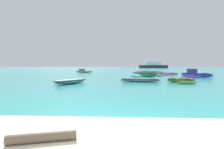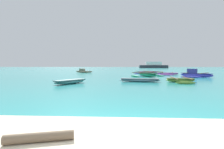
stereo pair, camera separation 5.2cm
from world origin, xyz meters
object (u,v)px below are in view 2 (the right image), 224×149
moored_boat_1 (70,81)px  moored_boat_5 (147,75)px  moored_boat_0 (148,73)px  driftwood_0 (40,137)px  moored_boat_4 (167,73)px  moored_boat_2 (180,80)px  moored_boat_7 (140,80)px  distant_ferry (153,65)px  moored_boat_6 (195,74)px  moored_boat_3 (84,71)px

moored_boat_1 → moored_boat_5: 10.95m
moored_boat_0 → driftwood_0: moored_boat_0 is taller
moored_boat_0 → moored_boat_1: 16.67m
moored_boat_4 → moored_boat_5: moored_boat_5 is taller
moored_boat_0 → moored_boat_2: (0.66, -12.82, -0.02)m
moored_boat_0 → moored_boat_7: size_ratio=1.42×
moored_boat_1 → distant_ferry: bearing=20.2°
moored_boat_1 → moored_boat_6: moored_boat_6 is taller
moored_boat_0 → distant_ferry: distant_ferry is taller
moored_boat_4 → driftwood_0: 24.59m
moored_boat_5 → distant_ferry: distant_ferry is taller
moored_boat_0 → moored_boat_4: size_ratio=1.05×
moored_boat_0 → moored_boat_6: moored_boat_6 is taller
moored_boat_4 → moored_boat_7: (-5.19, -11.38, 0.01)m
moored_boat_2 → moored_boat_4: (1.88, 11.44, -0.02)m
moored_boat_5 → moored_boat_7: moored_boat_5 is taller
moored_boat_0 → distant_ferry: (11.12, 56.83, 0.99)m
moored_boat_5 → moored_boat_7: bearing=-39.7°
moored_boat_0 → moored_boat_3: (-10.95, 3.62, 0.07)m
moored_boat_7 → moored_boat_0: bearing=86.3°
moored_boat_3 → moored_boat_4: 14.38m
moored_boat_2 → driftwood_0: (-6.20, -11.79, 0.02)m
moored_boat_2 → moored_boat_7: (-3.31, 0.06, -0.01)m
moored_boat_2 → driftwood_0: moored_boat_2 is taller
moored_boat_1 → distant_ferry: size_ratio=0.20×
moored_boat_7 → distant_ferry: distant_ferry is taller
moored_boat_1 → moored_boat_5: size_ratio=0.64×
moored_boat_1 → moored_boat_7: 5.67m
moored_boat_0 → moored_boat_5: size_ratio=1.17×
distant_ferry → driftwood_0: bearing=-101.6°
moored_boat_3 → distant_ferry: size_ratio=0.26×
moored_boat_0 → distant_ferry: 57.92m
moored_boat_0 → moored_boat_6: size_ratio=1.25×
moored_boat_0 → moored_boat_4: 2.89m
moored_boat_1 → moored_boat_4: (10.54, 13.24, -0.02)m
moored_boat_0 → moored_boat_3: moored_boat_3 is taller
moored_boat_3 → moored_boat_6: bearing=-7.0°
moored_boat_7 → driftwood_0: 12.19m
distant_ferry → moored_boat_6: bearing=-96.0°
moored_boat_2 → moored_boat_1: bearing=-163.7°
moored_boat_6 → distant_ferry: (6.67, 63.43, 0.88)m
driftwood_0 → distant_ferry: bearing=78.4°
moored_boat_4 → moored_boat_6: (1.92, -5.22, 0.15)m
moored_boat_6 → distant_ferry: bearing=128.7°
moored_boat_7 → driftwood_0: (-2.89, -11.84, 0.03)m
moored_boat_6 → moored_boat_2: bearing=-76.7°
moored_boat_2 → moored_boat_4: bearing=85.3°
moored_boat_2 → driftwood_0: bearing=-113.1°
moored_boat_1 → moored_boat_6: bearing=-22.1°
moored_boat_3 → distant_ferry: distant_ferry is taller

